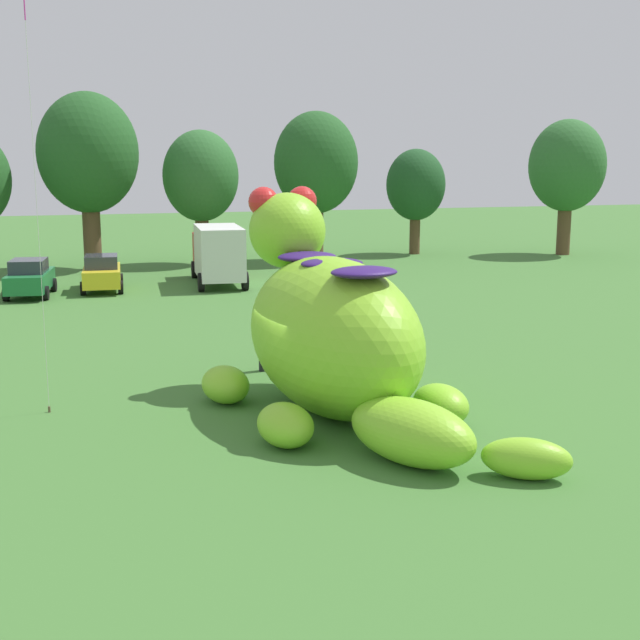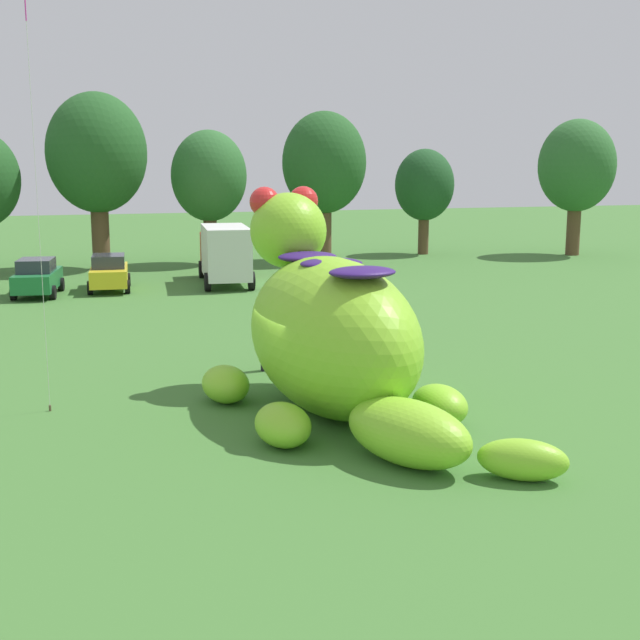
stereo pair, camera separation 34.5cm
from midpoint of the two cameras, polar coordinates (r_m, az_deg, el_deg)
The scene contains 11 objects.
ground_plane at distance 21.41m, azimuth -0.33°, elevation -6.24°, with size 160.00×160.00×0.00m, color #427533.
giant_inflatable_creature at distance 21.02m, azimuth 1.28°, elevation -0.91°, with size 6.34×10.43×5.50m.
car_green at distance 41.41m, azimuth -18.11°, elevation 2.74°, with size 2.34×4.29×1.72m.
car_yellow at distance 42.19m, azimuth -13.66°, elevation 3.10°, with size 2.16×4.21×1.72m.
box_truck at distance 43.24m, azimuth -6.16°, elevation 4.52°, with size 2.76×6.54×2.95m.
tree_centre_left at distance 50.15m, azimuth -14.48°, elevation 10.66°, with size 5.57×5.57×9.88m.
tree_centre at distance 51.36m, azimuth -7.23°, elevation 9.45°, with size 4.44×4.44×7.89m.
tree_centre_right at distance 52.44m, azimuth 0.47°, elevation 10.38°, with size 5.09×5.09×9.03m.
tree_mid_right at distance 56.79m, azimuth 7.16°, elevation 8.89°, with size 3.86×3.86×6.85m.
tree_right at distance 58.26m, azimuth 16.92°, elevation 9.76°, with size 4.91×4.91×8.72m.
spectator_near_inflatable at distance 25.44m, azimuth -3.32°, elevation -1.53°, with size 0.38×0.26×1.71m.
Camera 2 is at (-5.39, -19.76, 6.26)m, focal length 47.97 mm.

